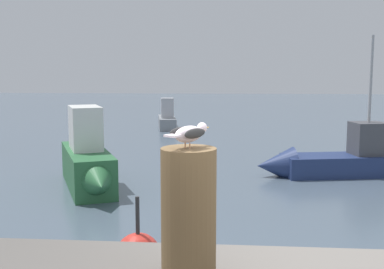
{
  "coord_description": "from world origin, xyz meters",
  "views": [
    {
      "loc": [
        -0.69,
        -3.37,
        2.8
      ],
      "look_at": [
        -0.94,
        -0.31,
        2.4
      ],
      "focal_mm": 44.58,
      "sensor_mm": 36.0,
      "label": 1
    }
  ],
  "objects": [
    {
      "name": "mooring_post",
      "position": [
        -0.94,
        -0.56,
        1.95
      ],
      "size": [
        0.34,
        0.34,
        0.81
      ],
      "primitive_type": "cylinder",
      "color": "brown",
      "rests_on": "harbor_quay"
    },
    {
      "name": "seagull",
      "position": [
        -0.94,
        -0.55,
        2.44
      ],
      "size": [
        0.26,
        0.35,
        0.14
      ],
      "color": "tan",
      "rests_on": "mooring_post"
    },
    {
      "name": "boat_grey",
      "position": [
        -3.98,
        20.55,
        0.44
      ],
      "size": [
        1.36,
        3.53,
        1.6
      ],
      "color": "gray",
      "rests_on": "ground_plane"
    },
    {
      "name": "boat_navy",
      "position": [
        2.13,
        9.71,
        0.41
      ],
      "size": [
        4.59,
        1.89,
        3.98
      ],
      "color": "navy",
      "rests_on": "ground_plane"
    },
    {
      "name": "channel_buoy",
      "position": [
        -1.8,
        2.1,
        0.48
      ],
      "size": [
        0.56,
        0.56,
        1.33
      ],
      "color": "red",
      "rests_on": "ground_plane"
    },
    {
      "name": "boat_green",
      "position": [
        -4.12,
        7.65,
        0.68
      ],
      "size": [
        2.42,
        3.93,
        1.98
      ],
      "color": "#2D6B3D",
      "rests_on": "ground_plane"
    }
  ]
}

